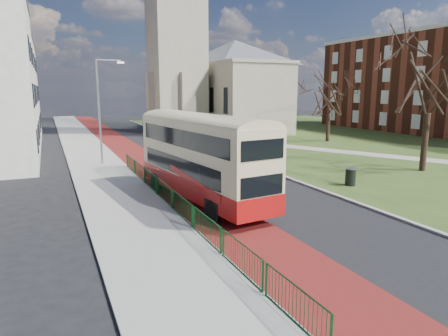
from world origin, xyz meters
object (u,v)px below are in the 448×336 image
winter_tree_far (330,94)px  bus (201,154)px  litter_bin (351,177)px  winter_tree_near (432,66)px  streetlamp (101,106)px

winter_tree_far → bus: bearing=-141.3°
litter_bin → winter_tree_near: bearing=10.7°
winter_tree_near → winter_tree_far: size_ratio=1.39×
bus → winter_tree_near: (17.52, 1.05, 4.88)m
winter_tree_near → winter_tree_far: bearing=74.8°
bus → streetlamp: bearing=97.2°
bus → winter_tree_far: size_ratio=1.42×
streetlamp → winter_tree_far: 25.76m
streetlamp → winter_tree_far: (25.33, 4.60, 0.76)m
winter_tree_near → winter_tree_far: 17.29m
bus → winter_tree_near: winter_tree_near is taller
streetlamp → winter_tree_near: winter_tree_near is taller
winter_tree_near → litter_bin: winter_tree_near is taller
winter_tree_far → litter_bin: (-12.45, -18.07, -4.76)m
winter_tree_near → winter_tree_far: winter_tree_near is taller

